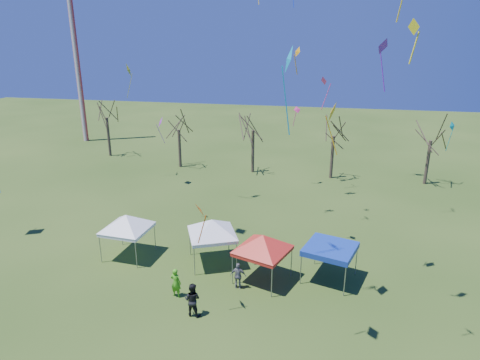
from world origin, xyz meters
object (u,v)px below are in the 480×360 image
(tree_4, at_px, (433,125))
(tent_red, at_px, (263,238))
(tent_blue, at_px, (330,249))
(tree_1, at_px, (178,116))
(tree_2, at_px, (253,115))
(person_dark, at_px, (192,300))
(tree_3, at_px, (335,121))
(person_green, at_px, (176,283))
(person_grey, at_px, (238,276))
(radio_mast, at_px, (75,49))
(tent_white_west, at_px, (126,218))
(tent_white_mid, at_px, (212,223))
(tree_0, at_px, (105,103))

(tree_4, bearing_deg, tent_red, -122.67)
(tent_blue, bearing_deg, tent_red, -167.07)
(tree_1, height_order, tree_4, tree_4)
(tree_2, bearing_deg, person_dark, -87.42)
(tent_blue, bearing_deg, person_dark, -144.52)
(tent_red, bearing_deg, tree_3, 78.93)
(person_green, bearing_deg, tree_3, -97.53)
(person_dark, relative_size, person_green, 1.07)
(tree_3, distance_m, tree_4, 9.32)
(tent_red, height_order, person_grey, tent_red)
(tree_2, xyz_separation_m, tree_3, (8.40, -0.33, -0.21))
(radio_mast, relative_size, tent_white_west, 6.32)
(tree_4, relative_size, person_green, 4.43)
(tent_white_mid, bearing_deg, person_dark, -86.05)
(tree_1, distance_m, tree_3, 16.81)
(tent_red, xyz_separation_m, person_grey, (-1.26, -1.15, -2.03))
(radio_mast, bearing_deg, person_dark, -52.66)
(radio_mast, relative_size, person_green, 14.03)
(tree_0, height_order, tree_2, tree_0)
(radio_mast, relative_size, tree_3, 3.16)
(tree_1, bearing_deg, tent_white_mid, -65.53)
(tent_white_west, height_order, person_dark, tent_white_west)
(tree_2, distance_m, tent_white_west, 21.03)
(tree_1, xyz_separation_m, tent_red, (12.69, -21.59, -2.94))
(tree_4, bearing_deg, person_dark, -123.42)
(tree_1, distance_m, tree_2, 8.42)
(tent_blue, bearing_deg, person_grey, -158.50)
(tree_0, relative_size, person_green, 4.73)
(tree_2, xyz_separation_m, tent_white_west, (-5.05, -20.12, -3.47))
(tree_3, bearing_deg, tree_2, 177.73)
(radio_mast, height_order, tent_blue, radio_mast)
(radio_mast, xyz_separation_m, person_green, (25.33, -33.63, -11.61))
(tree_1, distance_m, tent_white_mid, 22.31)
(tree_1, xyz_separation_m, tent_white_mid, (9.16, -20.13, -2.90))
(tree_2, height_order, person_green, tree_2)
(tent_red, bearing_deg, tree_2, 101.38)
(tent_white_west, relative_size, tent_blue, 1.11)
(tent_red, bearing_deg, radio_mast, 134.04)
(tent_red, relative_size, person_green, 2.12)
(tree_2, bearing_deg, tree_1, 178.15)
(person_grey, bearing_deg, tent_blue, -159.55)
(person_green, bearing_deg, tree_0, -43.40)
(tree_4, distance_m, tent_red, 25.08)
(tree_4, xyz_separation_m, tent_red, (-13.43, -20.94, -3.20))
(tent_white_mid, bearing_deg, person_green, -104.40)
(tree_2, relative_size, tent_white_west, 2.07)
(tent_white_west, bearing_deg, tree_0, 120.15)
(radio_mast, bearing_deg, tent_red, -45.96)
(tent_white_west, relative_size, person_dark, 2.07)
(radio_mast, distance_m, tent_white_west, 37.44)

